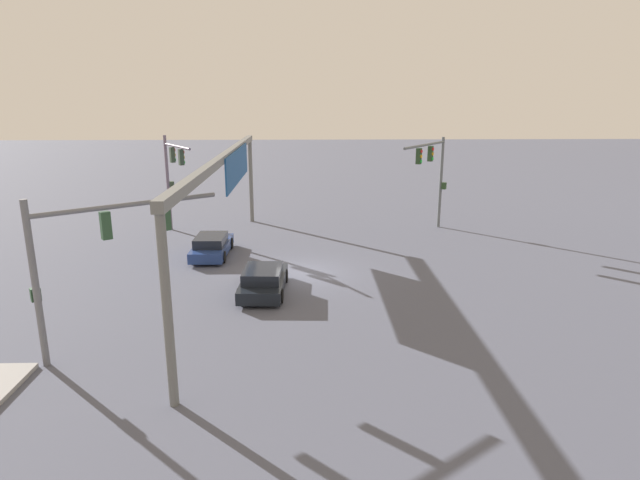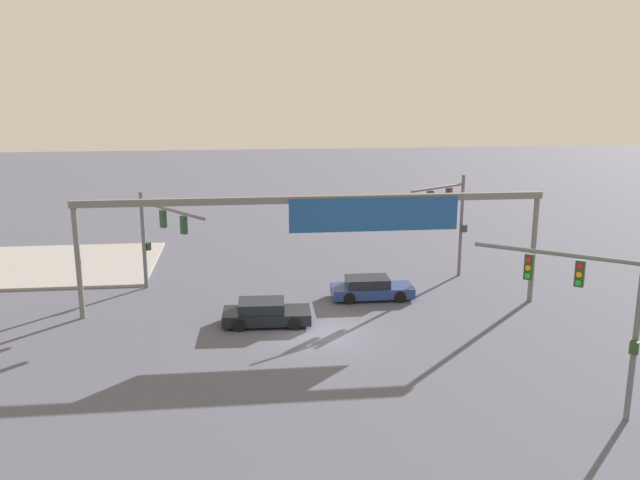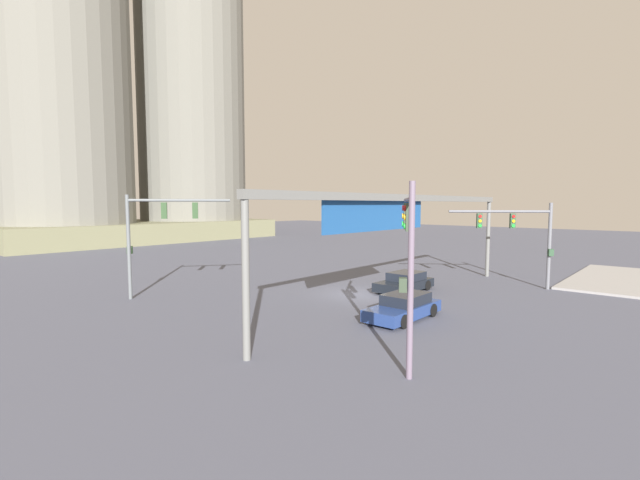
# 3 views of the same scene
# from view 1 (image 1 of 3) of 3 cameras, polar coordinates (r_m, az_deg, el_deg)

# --- Properties ---
(ground_plane) EXTENTS (170.53, 170.53, 0.00)m
(ground_plane) POSITION_cam_1_polar(r_m,az_deg,el_deg) (27.06, -2.04, -3.59)
(ground_plane) COLOR #4D5061
(traffic_signal_near_corner) EXTENTS (3.96, 5.54, 5.59)m
(traffic_signal_near_corner) POSITION_cam_1_polar(r_m,az_deg,el_deg) (19.48, -23.28, -0.59)
(traffic_signal_near_corner) COLOR slate
(traffic_signal_near_corner) RESTS_ON ground
(traffic_signal_opposite_side) EXTENTS (4.08, 2.50, 6.21)m
(traffic_signal_opposite_side) POSITION_cam_1_polar(r_m,az_deg,el_deg) (35.53, -15.37, 7.30)
(traffic_signal_opposite_side) COLOR slate
(traffic_signal_opposite_side) RESTS_ON ground
(traffic_signal_cross_street) EXTENTS (4.81, 3.82, 6.04)m
(traffic_signal_cross_street) POSITION_cam_1_polar(r_m,az_deg,el_deg) (35.41, 11.89, 7.58)
(traffic_signal_cross_street) COLOR slate
(traffic_signal_cross_street) RESTS_ON ground
(overhead_sign_gantry) EXTENTS (23.90, 0.43, 6.02)m
(overhead_sign_gantry) POSITION_cam_1_polar(r_m,az_deg,el_deg) (26.87, -9.69, 7.29)
(overhead_sign_gantry) COLOR slate
(overhead_sign_gantry) RESTS_ON ground
(sedan_car_approaching) EXTENTS (4.36, 2.11, 1.21)m
(sedan_car_approaching) POSITION_cam_1_polar(r_m,az_deg,el_deg) (24.47, -6.02, -4.29)
(sedan_car_approaching) COLOR black
(sedan_car_approaching) RESTS_ON ground
(sedan_car_waiting_far) EXTENTS (4.46, 1.92, 1.21)m
(sedan_car_waiting_far) POSITION_cam_1_polar(r_m,az_deg,el_deg) (30.46, -11.40, -0.62)
(sedan_car_waiting_far) COLOR navy
(sedan_car_waiting_far) RESTS_ON ground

